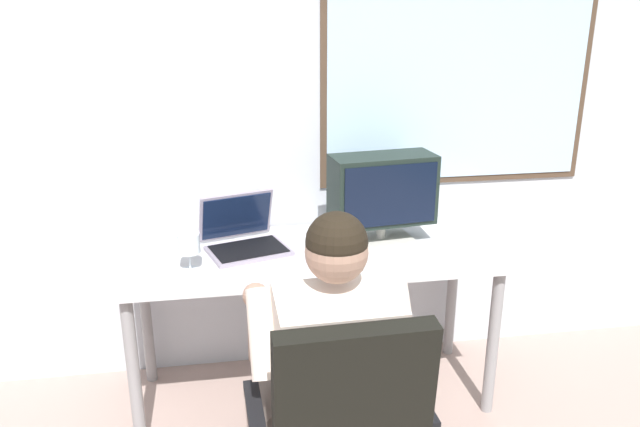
# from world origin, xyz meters

# --- Properties ---
(wall_rear) EXTENTS (4.50, 0.08, 2.71)m
(wall_rear) POSITION_xyz_m (0.03, 2.50, 1.36)
(wall_rear) COLOR silver
(wall_rear) RESTS_ON ground
(desk) EXTENTS (1.65, 0.63, 0.73)m
(desk) POSITION_xyz_m (-0.14, 2.13, 0.66)
(desk) COLOR gray
(desk) RESTS_ON ground
(person_seated) EXTENTS (0.54, 0.78, 1.18)m
(person_seated) POSITION_xyz_m (-0.19, 1.46, 0.61)
(person_seated) COLOR #584D47
(person_seated) RESTS_ON ground
(crt_monitor) EXTENTS (0.47, 0.25, 0.39)m
(crt_monitor) POSITION_xyz_m (0.18, 2.18, 0.97)
(crt_monitor) COLOR beige
(crt_monitor) RESTS_ON desk
(laptop) EXTENTS (0.40, 0.39, 0.23)m
(laptop) POSITION_xyz_m (-0.43, 2.20, 0.80)
(laptop) COLOR gray
(laptop) RESTS_ON desk
(wine_glass) EXTENTS (0.09, 0.09, 0.15)m
(wine_glass) POSITION_xyz_m (-0.65, 2.00, 0.84)
(wine_glass) COLOR silver
(wine_glass) RESTS_ON desk
(coffee_mug) EXTENTS (0.08, 0.08, 0.08)m
(coffee_mug) POSITION_xyz_m (-0.14, 2.00, 0.77)
(coffee_mug) COLOR navy
(coffee_mug) RESTS_ON desk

